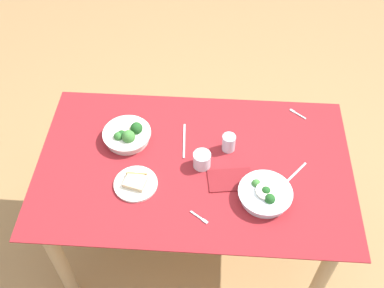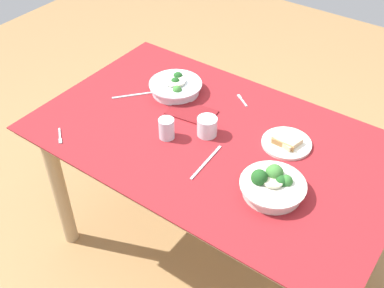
{
  "view_description": "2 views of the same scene",
  "coord_description": "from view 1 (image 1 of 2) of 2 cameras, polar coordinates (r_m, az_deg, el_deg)",
  "views": [
    {
      "loc": [
        -0.07,
        1.33,
        2.5
      ],
      "look_at": [
        0.02,
        -0.11,
        0.79
      ],
      "focal_mm": 42.95,
      "sensor_mm": 36.0,
      "label": 1
    },
    {
      "loc": [
        0.78,
        -1.25,
        2.0
      ],
      "look_at": [
        -0.03,
        -0.11,
        0.79
      ],
      "focal_mm": 43.97,
      "sensor_mm": 36.0,
      "label": 2
    }
  ],
  "objects": [
    {
      "name": "ground_plane",
      "position": [
        2.83,
        0.2,
        -12.07
      ],
      "size": [
        6.0,
        6.0,
        0.0
      ],
      "primitive_type": "plane",
      "color": "#9E7547"
    },
    {
      "name": "dining_table",
      "position": [
        2.28,
        0.24,
        -4.37
      ],
      "size": [
        1.5,
        0.91,
        0.77
      ],
      "color": "maroon",
      "rests_on": "ground_plane"
    },
    {
      "name": "broccoli_bowl_far",
      "position": [
        2.07,
        9.05,
        -6.2
      ],
      "size": [
        0.24,
        0.24,
        0.08
      ],
      "color": "white",
      "rests_on": "dining_table"
    },
    {
      "name": "broccoli_bowl_near",
      "position": [
        2.28,
        -8.01,
        1.09
      ],
      "size": [
        0.24,
        0.24,
        0.09
      ],
      "color": "silver",
      "rests_on": "dining_table"
    },
    {
      "name": "bread_side_plate",
      "position": [
        2.12,
        -7.01,
        -4.84
      ],
      "size": [
        0.2,
        0.2,
        0.04
      ],
      "color": "silver",
      "rests_on": "dining_table"
    },
    {
      "name": "water_glass_center",
      "position": [
        2.22,
        4.58,
        0.17
      ],
      "size": [
        0.06,
        0.06,
        0.09
      ],
      "primitive_type": "cylinder",
      "color": "silver",
      "rests_on": "dining_table"
    },
    {
      "name": "water_glass_side",
      "position": [
        2.15,
        1.25,
        -1.91
      ],
      "size": [
        0.08,
        0.08,
        0.08
      ],
      "primitive_type": "cylinder",
      "color": "silver",
      "rests_on": "dining_table"
    },
    {
      "name": "fork_by_far_bowl",
      "position": [
        2.02,
        0.99,
        -9.14
      ],
      "size": [
        0.08,
        0.06,
        0.0
      ],
      "rotation": [
        0.0,
        0.0,
        2.53
      ],
      "color": "#B7B7BC",
      "rests_on": "dining_table"
    },
    {
      "name": "fork_by_near_bowl",
      "position": [
        2.46,
        12.92,
        3.69
      ],
      "size": [
        0.08,
        0.07,
        0.0
      ],
      "rotation": [
        0.0,
        0.0,
        5.59
      ],
      "color": "#B7B7BC",
      "rests_on": "dining_table"
    },
    {
      "name": "table_knife_left",
      "position": [
        2.27,
        -0.98,
        0.41
      ],
      "size": [
        0.02,
        0.22,
        0.0
      ],
      "primitive_type": "cube",
      "rotation": [
        0.0,
        0.0,
        1.63
      ],
      "color": "#B7B7BC",
      "rests_on": "dining_table"
    },
    {
      "name": "table_knife_right",
      "position": [
        2.19,
        12.42,
        -3.88
      ],
      "size": [
        0.14,
        0.16,
        0.0
      ],
      "primitive_type": "cube",
      "rotation": [
        0.0,
        0.0,
        0.87
      ],
      "color": "#B7B7BC",
      "rests_on": "dining_table"
    },
    {
      "name": "napkin_folded_upper",
      "position": [
        2.13,
        4.76,
        -4.46
      ],
      "size": [
        0.22,
        0.15,
        0.01
      ],
      "primitive_type": "cube",
      "rotation": [
        0.0,
        0.0,
        0.14
      ],
      "color": "maroon",
      "rests_on": "dining_table"
    }
  ]
}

